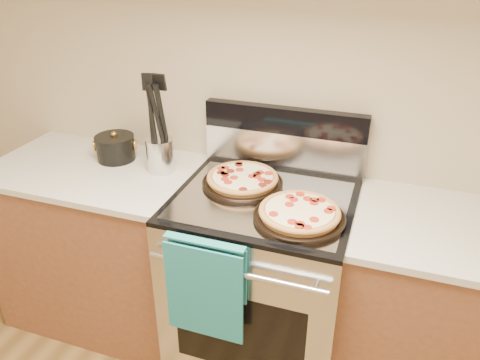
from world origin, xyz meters
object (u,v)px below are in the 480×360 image
(pepperoni_pizza_front, at_px, (299,214))
(saucepan, at_px, (116,149))
(pepperoni_pizza_back, at_px, (243,180))
(utensil_crock, at_px, (160,155))
(range_body, at_px, (262,284))

(pepperoni_pizza_front, xyz_separation_m, saucepan, (-1.00, 0.28, 0.02))
(pepperoni_pizza_back, bearing_deg, utensil_crock, 174.92)
(range_body, height_order, saucepan, saucepan)
(pepperoni_pizza_front, relative_size, saucepan, 1.89)
(utensil_crock, height_order, saucepan, utensil_crock)
(range_body, xyz_separation_m, pepperoni_pizza_back, (-0.12, 0.07, 0.50))
(saucepan, bearing_deg, pepperoni_pizza_back, -6.36)
(utensil_crock, bearing_deg, range_body, -11.17)
(pepperoni_pizza_front, height_order, saucepan, saucepan)
(pepperoni_pizza_back, relative_size, saucepan, 1.89)
(saucepan, bearing_deg, pepperoni_pizza_front, -15.55)
(pepperoni_pizza_back, xyz_separation_m, utensil_crock, (-0.42, 0.04, 0.04))
(pepperoni_pizza_back, bearing_deg, range_body, -29.87)
(range_body, bearing_deg, pepperoni_pizza_front, -35.84)
(range_body, relative_size, pepperoni_pizza_front, 2.54)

